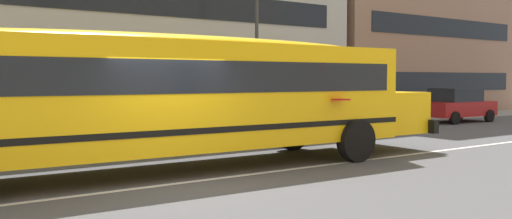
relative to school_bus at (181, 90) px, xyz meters
The scene contains 6 objects.
ground_plane 2.49m from the school_bus, 122.95° to the right, with size 400.00×400.00×0.00m, color #4C4C4F.
sidewalk_far 7.37m from the school_bus, 97.38° to the left, with size 120.00×3.00×0.01m, color gray.
lane_centreline 2.48m from the school_bus, 122.95° to the right, with size 110.00×0.16×0.01m, color silver.
school_bus is the anchor object (origin of this frame).
parked_car_red_mid_block 17.67m from the school_bus, 14.86° to the left, with size 3.97×2.01×1.64m.
street_lamp 9.48m from the school_bus, 44.22° to the left, with size 0.44×0.44×6.80m.
Camera 1 is at (-4.58, -9.49, 2.09)m, focal length 37.17 mm.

